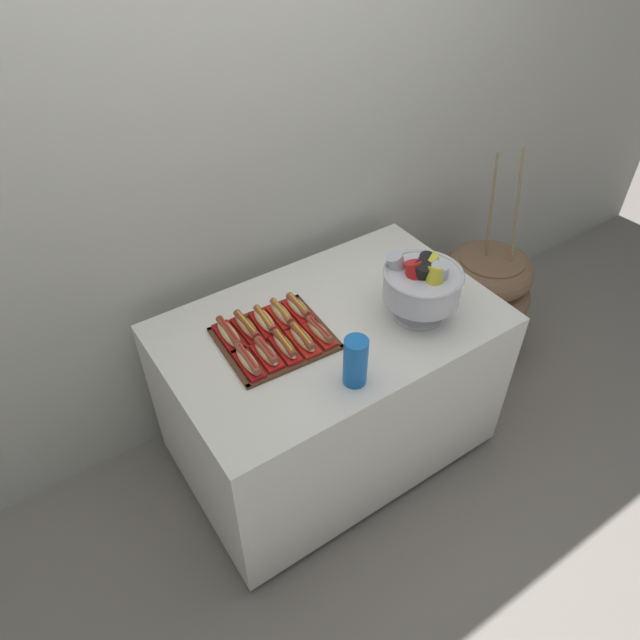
{
  "coord_description": "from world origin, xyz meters",
  "views": [
    {
      "loc": [
        -1.0,
        -1.41,
        2.34
      ],
      "look_at": [
        -0.08,
        -0.03,
        0.87
      ],
      "focal_mm": 33.03,
      "sensor_mm": 36.0,
      "label": 1
    }
  ],
  "objects_px": {
    "hot_dog_9": "(298,308)",
    "hot_dog_5": "(229,334)",
    "floor_vase": "(481,306)",
    "serving_tray": "(275,339)",
    "punch_bowl": "(422,283)",
    "hot_dog_3": "(302,339)",
    "hot_dog_6": "(247,327)",
    "hot_dog_0": "(248,361)",
    "hot_dog_1": "(267,353)",
    "buffet_table": "(331,387)",
    "cup_stack": "(355,361)",
    "hot_dog_7": "(264,321)",
    "hot_dog_4": "(320,332)",
    "hot_dog_8": "(282,314)"
  },
  "relations": [
    {
      "from": "hot_dog_9",
      "to": "hot_dog_5",
      "type": "bearing_deg",
      "value": 176.98
    },
    {
      "from": "floor_vase",
      "to": "hot_dog_9",
      "type": "relative_size",
      "value": 7.46
    },
    {
      "from": "serving_tray",
      "to": "punch_bowl",
      "type": "relative_size",
      "value": 1.37
    },
    {
      "from": "hot_dog_3",
      "to": "hot_dog_6",
      "type": "relative_size",
      "value": 1.02
    },
    {
      "from": "hot_dog_6",
      "to": "punch_bowl",
      "type": "relative_size",
      "value": 0.57
    },
    {
      "from": "serving_tray",
      "to": "hot_dog_0",
      "type": "height_order",
      "value": "hot_dog_0"
    },
    {
      "from": "hot_dog_1",
      "to": "punch_bowl",
      "type": "relative_size",
      "value": 0.52
    },
    {
      "from": "buffet_table",
      "to": "hot_dog_1",
      "type": "relative_size",
      "value": 8.28
    },
    {
      "from": "buffet_table",
      "to": "serving_tray",
      "type": "bearing_deg",
      "value": 170.76
    },
    {
      "from": "punch_bowl",
      "to": "cup_stack",
      "type": "xyz_separation_m",
      "value": [
        -0.42,
        -0.14,
        -0.07
      ]
    },
    {
      "from": "hot_dog_3",
      "to": "punch_bowl",
      "type": "height_order",
      "value": "punch_bowl"
    },
    {
      "from": "hot_dog_7",
      "to": "serving_tray",
      "type": "bearing_deg",
      "value": -93.02
    },
    {
      "from": "serving_tray",
      "to": "hot_dog_1",
      "type": "height_order",
      "value": "hot_dog_1"
    },
    {
      "from": "hot_dog_4",
      "to": "hot_dog_5",
      "type": "xyz_separation_m",
      "value": [
        -0.29,
        0.18,
        0.0
      ]
    },
    {
      "from": "hot_dog_1",
      "to": "hot_dog_8",
      "type": "bearing_deg",
      "value": 44.71
    },
    {
      "from": "floor_vase",
      "to": "hot_dog_4",
      "type": "distance_m",
      "value": 1.29
    },
    {
      "from": "serving_tray",
      "to": "hot_dog_7",
      "type": "height_order",
      "value": "hot_dog_7"
    },
    {
      "from": "hot_dog_1",
      "to": "serving_tray",
      "type": "bearing_deg",
      "value": 44.71
    },
    {
      "from": "punch_bowl",
      "to": "hot_dog_0",
      "type": "bearing_deg",
      "value": 170.05
    },
    {
      "from": "floor_vase",
      "to": "hot_dog_5",
      "type": "xyz_separation_m",
      "value": [
        -1.45,
        0.01,
        0.54
      ]
    },
    {
      "from": "floor_vase",
      "to": "hot_dog_9",
      "type": "distance_m",
      "value": 1.27
    },
    {
      "from": "hot_dog_8",
      "to": "cup_stack",
      "type": "distance_m",
      "value": 0.43
    },
    {
      "from": "buffet_table",
      "to": "hot_dog_0",
      "type": "height_order",
      "value": "hot_dog_0"
    },
    {
      "from": "hot_dog_5",
      "to": "buffet_table",
      "type": "bearing_deg",
      "value": -18.6
    },
    {
      "from": "buffet_table",
      "to": "cup_stack",
      "type": "xyz_separation_m",
      "value": [
        -0.11,
        -0.3,
        0.48
      ]
    },
    {
      "from": "hot_dog_1",
      "to": "hot_dog_4",
      "type": "distance_m",
      "value": 0.23
    },
    {
      "from": "hot_dog_6",
      "to": "hot_dog_9",
      "type": "bearing_deg",
      "value": -3.02
    },
    {
      "from": "buffet_table",
      "to": "hot_dog_4",
      "type": "xyz_separation_m",
      "value": [
        -0.09,
        -0.05,
        0.41
      ]
    },
    {
      "from": "buffet_table",
      "to": "floor_vase",
      "type": "bearing_deg",
      "value": 6.22
    },
    {
      "from": "serving_tray",
      "to": "hot_dog_1",
      "type": "bearing_deg",
      "value": -135.29
    },
    {
      "from": "hot_dog_1",
      "to": "hot_dog_4",
      "type": "xyz_separation_m",
      "value": [
        0.22,
        -0.01,
        -0.0
      ]
    },
    {
      "from": "floor_vase",
      "to": "hot_dog_7",
      "type": "distance_m",
      "value": 1.41
    },
    {
      "from": "hot_dog_0",
      "to": "floor_vase",
      "type": "bearing_deg",
      "value": 5.95
    },
    {
      "from": "hot_dog_7",
      "to": "hot_dog_5",
      "type": "bearing_deg",
      "value": 176.98
    },
    {
      "from": "hot_dog_5",
      "to": "hot_dog_7",
      "type": "distance_m",
      "value": 0.15
    },
    {
      "from": "hot_dog_4",
      "to": "hot_dog_8",
      "type": "xyz_separation_m",
      "value": [
        -0.07,
        0.17,
        0.0
      ]
    },
    {
      "from": "hot_dog_3",
      "to": "hot_dog_5",
      "type": "height_order",
      "value": "hot_dog_3"
    },
    {
      "from": "floor_vase",
      "to": "hot_dog_7",
      "type": "relative_size",
      "value": 6.83
    },
    {
      "from": "hot_dog_6",
      "to": "hot_dog_8",
      "type": "bearing_deg",
      "value": -3.02
    },
    {
      "from": "hot_dog_0",
      "to": "hot_dog_6",
      "type": "height_order",
      "value": "hot_dog_6"
    },
    {
      "from": "buffet_table",
      "to": "hot_dog_3",
      "type": "height_order",
      "value": "hot_dog_3"
    },
    {
      "from": "hot_dog_0",
      "to": "hot_dog_6",
      "type": "relative_size",
      "value": 1.0
    },
    {
      "from": "hot_dog_3",
      "to": "hot_dog_6",
      "type": "height_order",
      "value": "same"
    },
    {
      "from": "floor_vase",
      "to": "hot_dog_1",
      "type": "relative_size",
      "value": 7.45
    },
    {
      "from": "hot_dog_5",
      "to": "hot_dog_1",
      "type": "bearing_deg",
      "value": -68.57
    },
    {
      "from": "hot_dog_3",
      "to": "hot_dog_0",
      "type": "bearing_deg",
      "value": 176.98
    },
    {
      "from": "hot_dog_5",
      "to": "hot_dog_7",
      "type": "relative_size",
      "value": 1.06
    },
    {
      "from": "cup_stack",
      "to": "floor_vase",
      "type": "bearing_deg",
      "value": 19.5
    },
    {
      "from": "hot_dog_0",
      "to": "hot_dog_9",
      "type": "distance_m",
      "value": 0.34
    },
    {
      "from": "serving_tray",
      "to": "hot_dog_0",
      "type": "xyz_separation_m",
      "value": [
        -0.15,
        -0.07,
        0.03
      ]
    }
  ]
}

